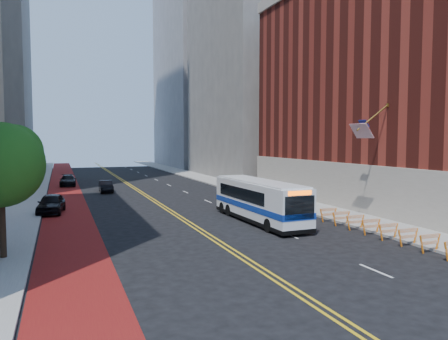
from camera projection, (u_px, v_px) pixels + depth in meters
The scene contains 16 objects.
ground at pixel (261, 270), 20.07m from camera, with size 160.00×160.00×0.00m, color black.
sidewalk_left at pixel (24, 198), 43.82m from camera, with size 4.00×140.00×0.15m, color gray.
sidewalk_right at pixel (244, 189), 52.29m from camera, with size 4.00×140.00×0.15m, color gray.
bus_lane_paint at pixel (65, 197), 45.20m from camera, with size 3.60×140.00×0.01m, color maroon.
center_line_inner at pixel (142, 194), 47.99m from camera, with size 0.14×140.00×0.01m, color gold.
center_line_outer at pixel (145, 194), 48.12m from camera, with size 0.14×140.00×0.01m, color gold.
lane_dashes at pixel (169, 185), 57.22m from camera, with size 0.14×98.20×0.01m.
brick_building at pixel (429, 83), 38.23m from camera, with size 18.73×36.00×22.00m.
midrise_right_near at pixel (262, 54), 71.57m from camera, with size 18.00×26.00×40.00m, color slate.
midrise_right_far at pixel (209, 45), 99.40m from camera, with size 20.00×28.00×55.00m, color gray.
construction_barriers at pixel (379, 227), 26.60m from camera, with size 1.42×10.91×1.00m.
street_tree at pixel (2, 161), 21.39m from camera, with size 4.20×4.20×6.70m.
transit_bus at pixel (258, 200), 31.75m from camera, with size 2.69×11.03×3.02m.
car_a at pixel (51, 203), 35.42m from camera, with size 1.87×4.65×1.59m, color black.
car_b at pixel (106, 186), 49.61m from camera, with size 1.39×3.99×1.31m, color black.
car_c at pixel (68, 181), 56.30m from camera, with size 1.95×4.81×1.40m, color black.
Camera 1 is at (-8.58, -17.81, 5.98)m, focal length 35.00 mm.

